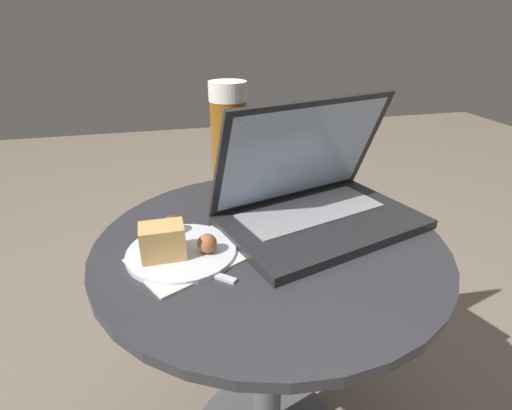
{
  "coord_description": "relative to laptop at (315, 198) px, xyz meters",
  "views": [
    {
      "loc": [
        -0.17,
        -0.61,
        0.94
      ],
      "look_at": [
        -0.02,
        0.0,
        0.63
      ],
      "focal_mm": 28.0,
      "sensor_mm": 36.0,
      "label": 1
    }
  ],
  "objects": [
    {
      "name": "laptop",
      "position": [
        0.0,
        0.0,
        0.0
      ],
      "size": [
        0.42,
        0.34,
        0.24
      ],
      "color": "#232326",
      "rests_on": "table"
    },
    {
      "name": "snack_plate",
      "position": [
        -0.27,
        -0.06,
        -0.03
      ],
      "size": [
        0.19,
        0.19,
        0.07
      ],
      "color": "silver",
      "rests_on": "table"
    },
    {
      "name": "napkin",
      "position": [
        -0.25,
        -0.08,
        -0.05
      ],
      "size": [
        0.23,
        0.2,
        0.0
      ],
      "color": "silver",
      "rests_on": "table"
    },
    {
      "name": "table",
      "position": [
        -0.1,
        -0.05,
        -0.2
      ],
      "size": [
        0.63,
        0.63,
        0.56
      ],
      "color": "#515156",
      "rests_on": "ground_plane"
    },
    {
      "name": "fork",
      "position": [
        -0.27,
        -0.09,
        -0.05
      ],
      "size": [
        0.15,
        0.13,
        0.0
      ],
      "color": "silver",
      "rests_on": "table"
    },
    {
      "name": "beer_glass",
      "position": [
        -0.14,
        0.14,
        0.08
      ],
      "size": [
        0.08,
        0.08,
        0.25
      ],
      "color": "brown",
      "rests_on": "table"
    }
  ]
}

